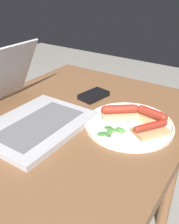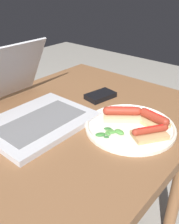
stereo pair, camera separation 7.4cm
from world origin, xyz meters
name	(u,v)px [view 1 (the left image)]	position (x,y,z in m)	size (l,w,h in m)	color
desk	(55,157)	(0.00, 0.00, 0.62)	(1.06, 0.72, 0.72)	brown
laptop	(24,111)	(-0.01, 0.10, 0.76)	(0.32, 0.37, 0.23)	#B7B7BC
plate	(129,124)	(0.15, -0.18, 0.73)	(0.28, 0.28, 0.02)	silver
sausage_toast_left	(120,112)	(0.17, -0.14, 0.75)	(0.12, 0.13, 0.04)	#D6B784
sausage_toast_middle	(150,129)	(0.14, -0.26, 0.74)	(0.11, 0.10, 0.04)	tan
sausage_toast_right	(151,116)	(0.20, -0.23, 0.75)	(0.07, 0.10, 0.04)	tan
salad_pile	(112,131)	(0.08, -0.16, 0.73)	(0.07, 0.07, 0.01)	#2D662D
external_drive	(94,95)	(0.26, 0.02, 0.73)	(0.12, 0.09, 0.02)	black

